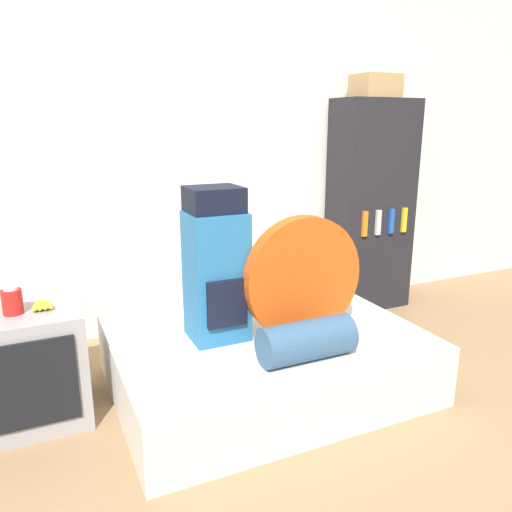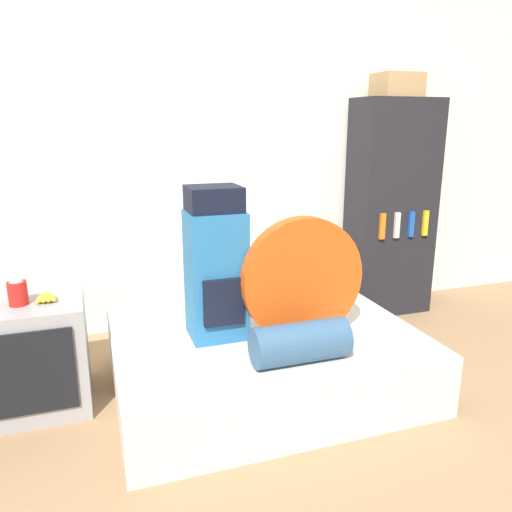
% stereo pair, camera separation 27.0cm
% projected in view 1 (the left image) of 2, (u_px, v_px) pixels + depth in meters
% --- Properties ---
extents(ground_plane, '(16.00, 16.00, 0.00)m').
position_uv_depth(ground_plane, '(344.00, 463.00, 2.26)').
color(ground_plane, '#997551').
extents(wall_back, '(8.00, 0.05, 2.60)m').
position_uv_depth(wall_back, '(201.00, 150.00, 3.59)').
color(wall_back, silver).
rests_on(wall_back, ground_plane).
extents(bed, '(1.68, 1.26, 0.34)m').
position_uv_depth(bed, '(265.00, 359.00, 2.89)').
color(bed, silver).
rests_on(bed, ground_plane).
extents(backpack, '(0.30, 0.30, 0.83)m').
position_uv_depth(backpack, '(216.00, 267.00, 2.67)').
color(backpack, '#23669E').
rests_on(backpack, bed).
extents(tent_bag, '(0.68, 0.09, 0.68)m').
position_uv_depth(tent_bag, '(303.00, 278.00, 2.69)').
color(tent_bag, '#D14C14').
rests_on(tent_bag, bed).
extents(sleeping_roll, '(0.48, 0.20, 0.20)m').
position_uv_depth(sleeping_roll, '(307.00, 340.00, 2.48)').
color(sleeping_roll, '#33567A').
rests_on(sleeping_roll, bed).
extents(television, '(0.58, 0.53, 0.60)m').
position_uv_depth(television, '(25.00, 365.00, 2.54)').
color(television, '#939399').
rests_on(television, ground_plane).
extents(canister, '(0.09, 0.09, 0.14)m').
position_uv_depth(canister, '(12.00, 301.00, 2.39)').
color(canister, red).
rests_on(canister, television).
extents(banana_bunch, '(0.12, 0.15, 0.04)m').
position_uv_depth(banana_bunch, '(42.00, 305.00, 2.48)').
color(banana_bunch, yellow).
rests_on(banana_bunch, television).
extents(bookshelf, '(0.64, 0.38, 1.67)m').
position_uv_depth(bookshelf, '(370.00, 207.00, 4.02)').
color(bookshelf, black).
rests_on(bookshelf, ground_plane).
extents(cardboard_box, '(0.32, 0.26, 0.17)m').
position_uv_depth(cardboard_box, '(375.00, 86.00, 3.77)').
color(cardboard_box, '#A88456').
rests_on(cardboard_box, bookshelf).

